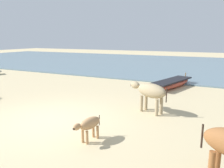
{
  "coord_description": "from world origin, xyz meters",
  "views": [
    {
      "loc": [
        4.88,
        -5.25,
        2.62
      ],
      "look_at": [
        0.55,
        3.57,
        0.6
      ],
      "focal_mm": 35.86,
      "sensor_mm": 36.0,
      "label": 1
    }
  ],
  "objects": [
    {
      "name": "fishing_boat_0",
      "position": [
        2.58,
        6.76,
        0.23
      ],
      "size": [
        1.83,
        3.76,
        0.62
      ],
      "rotation": [
        0.0,
        0.0,
        1.29
      ],
      "color": "#B74733",
      "rests_on": "ground"
    },
    {
      "name": "ground",
      "position": [
        0.0,
        0.0,
        0.0
      ],
      "size": [
        80.0,
        80.0,
        0.0
      ],
      "primitive_type": "plane",
      "color": "#CCB789"
    },
    {
      "name": "cow_second_adult_dun",
      "position": [
        2.71,
        2.26,
        0.76
      ],
      "size": [
        1.59,
        0.91,
        1.06
      ],
      "rotation": [
        0.0,
        0.0,
        2.76
      ],
      "color": "tan",
      "rests_on": "ground"
    },
    {
      "name": "calf_far_tan",
      "position": [
        1.98,
        -0.66,
        0.45
      ],
      "size": [
        0.41,
        0.96,
        0.63
      ],
      "rotation": [
        0.0,
        0.0,
        4.52
      ],
      "color": "tan",
      "rests_on": "ground"
    },
    {
      "name": "sea_water",
      "position": [
        0.0,
        17.66,
        0.04
      ],
      "size": [
        60.0,
        20.0,
        0.08
      ],
      "primitive_type": "cube",
      "color": "slate",
      "rests_on": "ground"
    }
  ]
}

